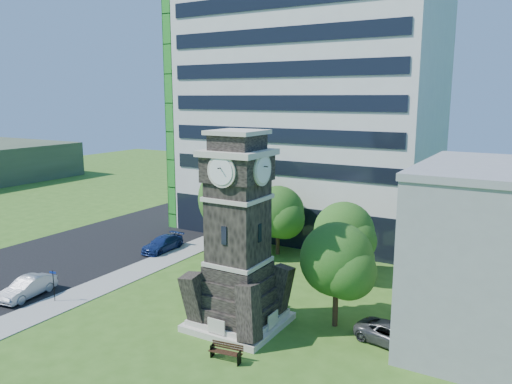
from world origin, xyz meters
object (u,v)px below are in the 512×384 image
Objects in this scene: car_east_lot at (393,335)px; street_sign at (53,282)px; car_street_mid at (28,287)px; clock_tower at (238,244)px; park_bench at (226,351)px; car_street_north at (163,244)px.

street_sign is at bearing 116.36° from car_east_lot.
street_sign is (2.35, 0.43, 0.71)m from car_street_mid.
street_sign is (-13.08, -3.48, -3.85)m from clock_tower.
car_street_mid is 25.33m from car_east_lot.
clock_tower is at bearing 104.70° from park_bench.
street_sign reaches higher than car_east_lot.
car_east_lot is 1.95× the size of street_sign.
clock_tower is at bearing 3.98° from street_sign.
clock_tower is at bearing -33.95° from car_street_north.
clock_tower reaches higher than car_east_lot.
street_sign reaches higher than car_street_north.
car_street_mid is 0.98× the size of car_east_lot.
car_street_north is 2.50× the size of park_bench.
street_sign is (1.32, -12.93, 0.75)m from car_street_north.
car_street_north is at bearing 84.94° from street_sign.
car_street_north reaches higher than car_east_lot.
car_east_lot is (9.11, 2.33, -4.66)m from clock_tower.
car_street_mid is at bearing -165.80° from clock_tower.
clock_tower is 10.50m from car_east_lot.
clock_tower is 6.43m from park_bench.
car_street_mid reaches higher than car_east_lot.
car_street_north is (1.03, 13.36, -0.04)m from car_street_mid.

